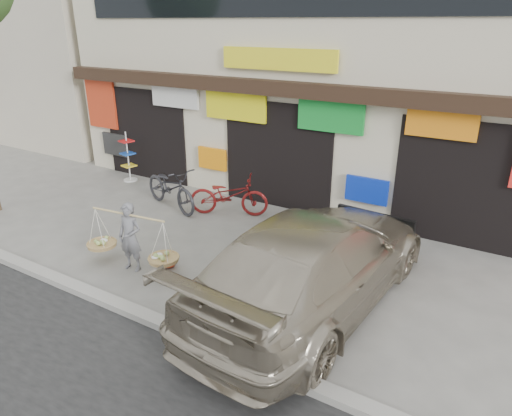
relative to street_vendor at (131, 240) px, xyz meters
The scene contains 10 objects.
ground 1.35m from the street_vendor, 47.86° to the left, with size 70.00×70.00×0.00m, color gray.
kerb 1.48m from the street_vendor, 54.02° to the right, with size 70.00×0.25×0.12m, color gray.
shophouse_block 7.87m from the street_vendor, 83.71° to the left, with size 14.00×6.32×7.00m.
neighbor_west 15.13m from the street_vendor, 148.14° to the left, with size 12.00×7.00×6.00m, color #BDB39C.
street_vendor is the anchor object (origin of this frame).
bike_0 3.19m from the street_vendor, 117.20° to the left, with size 0.75×2.14×1.12m, color #2B2B30.
bike_2 3.24m from the street_vendor, 88.64° to the left, with size 0.68×1.96×1.03m, color #5D1010.
suv 3.59m from the street_vendor, 12.20° to the left, with size 2.72×5.78×1.63m.
display_rack 5.57m from the street_vendor, 136.00° to the left, with size 0.43×0.43×1.51m.
red_bag 0.87m from the street_vendor, 37.85° to the left, with size 0.31×0.25×0.14m, color red.
Camera 1 is at (5.32, -6.38, 4.52)m, focal length 32.00 mm.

